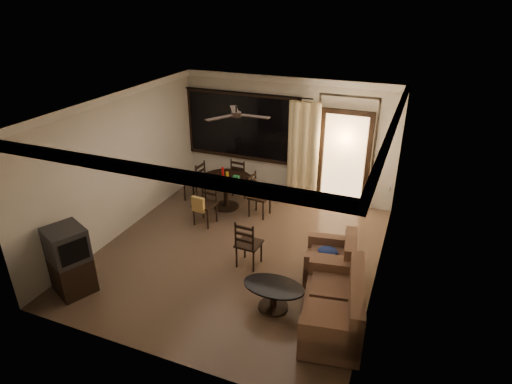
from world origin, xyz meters
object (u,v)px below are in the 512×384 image
at_px(dining_chair_south, 205,211).
at_px(armchair, 333,262).
at_px(tv_cabinet, 70,260).
at_px(coffee_table, 274,293).
at_px(dining_chair_west, 195,188).
at_px(dining_chair_east, 259,203).
at_px(side_chair, 249,252).
at_px(sofa, 336,308).
at_px(dining_table, 226,184).
at_px(dining_chair_north, 242,184).

xyz_separation_m(dining_chair_south, armchair, (2.91, -0.89, 0.03)).
relative_size(tv_cabinet, coffee_table, 1.20).
xyz_separation_m(dining_chair_west, tv_cabinet, (-0.20, -3.69, 0.30)).
bearing_deg(dining_chair_south, dining_chair_west, 134.30).
bearing_deg(dining_chair_east, coffee_table, -148.86).
bearing_deg(dining_chair_south, coffee_table, -35.86).
relative_size(dining_chair_south, side_chair, 1.03).
bearing_deg(dining_chair_west, sofa, 58.89).
height_order(dining_table, sofa, dining_table).
height_order(dining_chair_east, side_chair, dining_chair_east).
distance_m(dining_chair_east, tv_cabinet, 4.01).
distance_m(dining_chair_north, armchair, 3.68).
height_order(tv_cabinet, sofa, tv_cabinet).
distance_m(dining_table, tv_cabinet, 3.76).
bearing_deg(dining_chair_north, side_chair, 121.50).
xyz_separation_m(dining_chair_west, coffee_table, (2.98, -2.89, -0.00)).
relative_size(dining_chair_north, side_chair, 1.03).
height_order(dining_table, side_chair, dining_table).
distance_m(dining_chair_west, armchair, 4.09).
height_order(dining_chair_south, dining_chair_north, same).
height_order(sofa, coffee_table, sofa).
relative_size(dining_chair_south, dining_chair_north, 1.00).
bearing_deg(armchair, dining_chair_south, 153.83).
distance_m(tv_cabinet, armchair, 4.30).
height_order(sofa, side_chair, side_chair).
xyz_separation_m(tv_cabinet, side_chair, (2.38, 1.71, -0.30)).
bearing_deg(dining_chair_south, tv_cabinet, -103.50).
xyz_separation_m(sofa, armchair, (-0.30, 1.12, 0.00)).
distance_m(dining_table, dining_chair_north, 0.77).
bearing_deg(dining_chair_north, armchair, 143.80).
bearing_deg(dining_table, armchair, -31.64).
bearing_deg(sofa, dining_chair_east, 119.86).
height_order(dining_chair_east, tv_cabinet, tv_cabinet).
height_order(dining_table, dining_chair_north, dining_chair_north).
bearing_deg(dining_table, tv_cabinet, -105.96).
xyz_separation_m(tv_cabinet, coffee_table, (3.18, 0.80, -0.30)).
xyz_separation_m(dining_table, dining_chair_west, (-0.83, 0.08, -0.28)).
distance_m(dining_chair_west, tv_cabinet, 3.71).
distance_m(dining_chair_north, tv_cabinet, 4.47).
xyz_separation_m(dining_chair_west, dining_chair_south, (0.75, -0.93, 0.02)).
relative_size(tv_cabinet, armchair, 1.24).
bearing_deg(armchair, dining_chair_west, 144.34).
bearing_deg(dining_chair_south, dining_chair_north, 89.75).
xyz_separation_m(armchair, coffee_table, (-0.68, -1.07, -0.06)).
bearing_deg(dining_chair_west, dining_chair_south, 44.30).
relative_size(dining_chair_west, tv_cabinet, 0.82).
height_order(dining_chair_north, coffee_table, dining_chair_north).
bearing_deg(armchair, dining_table, 139.13).
height_order(dining_chair_west, side_chair, dining_chair_west).
bearing_deg(tv_cabinet, sofa, 34.54).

